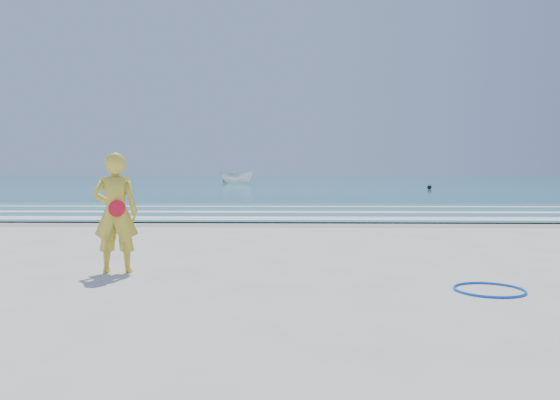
{
  "coord_description": "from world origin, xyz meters",
  "views": [
    {
      "loc": [
        0.6,
        -7.98,
        1.63
      ],
      "look_at": [
        0.31,
        4.0,
        1.0
      ],
      "focal_mm": 35.0,
      "sensor_mm": 36.0,
      "label": 1
    }
  ],
  "objects": [
    {
      "name": "buoy",
      "position": [
        12.7,
        40.79,
        0.23
      ],
      "size": [
        0.39,
        0.39,
        0.39
      ],
      "primitive_type": "sphere",
      "color": "black",
      "rests_on": "ocean"
    },
    {
      "name": "ocean",
      "position": [
        0.0,
        105.0,
        0.02
      ],
      "size": [
        400.0,
        190.0,
        0.04
      ],
      "primitive_type": "cube",
      "color": "#19727F",
      "rests_on": "ground"
    },
    {
      "name": "woman",
      "position": [
        -2.25,
        0.66,
        0.97
      ],
      "size": [
        0.75,
        0.53,
        1.93
      ],
      "color": "yellow",
      "rests_on": "ground"
    },
    {
      "name": "foam_near",
      "position": [
        0.0,
        10.3,
        0.05
      ],
      "size": [
        400.0,
        1.4,
        0.01
      ],
      "primitive_type": "cube",
      "color": "white",
      "rests_on": "shallow"
    },
    {
      "name": "boat",
      "position": [
        -6.79,
        63.54,
        0.92
      ],
      "size": [
        4.63,
        1.99,
        1.75
      ],
      "primitive_type": "imported",
      "rotation": [
        0.0,
        0.0,
        1.51
      ],
      "color": "white",
      "rests_on": "ocean"
    },
    {
      "name": "foam_mid",
      "position": [
        0.0,
        13.2,
        0.05
      ],
      "size": [
        400.0,
        0.9,
        0.01
      ],
      "primitive_type": "cube",
      "color": "white",
      "rests_on": "shallow"
    },
    {
      "name": "ground",
      "position": [
        0.0,
        0.0,
        0.0
      ],
      "size": [
        400.0,
        400.0,
        0.0
      ],
      "primitive_type": "plane",
      "color": "silver",
      "rests_on": "ground"
    },
    {
      "name": "shallow",
      "position": [
        0.0,
        14.0,
        0.04
      ],
      "size": [
        400.0,
        10.0,
        0.01
      ],
      "primitive_type": "cube",
      "color": "#59B7AD",
      "rests_on": "ocean"
    },
    {
      "name": "foam_far",
      "position": [
        0.0,
        16.5,
        0.05
      ],
      "size": [
        400.0,
        0.6,
        0.01
      ],
      "primitive_type": "cube",
      "color": "white",
      "rests_on": "shallow"
    },
    {
      "name": "wet_sand",
      "position": [
        0.0,
        9.0,
        0.0
      ],
      "size": [
        400.0,
        2.4,
        0.0
      ],
      "primitive_type": "cube",
      "color": "#B2A893",
      "rests_on": "ground"
    },
    {
      "name": "hoop",
      "position": [
        3.28,
        -0.55,
        0.02
      ],
      "size": [
        1.06,
        1.06,
        0.03
      ],
      "primitive_type": "torus",
      "rotation": [
        0.0,
        0.0,
        -0.13
      ],
      "color": "blue",
      "rests_on": "ground"
    }
  ]
}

